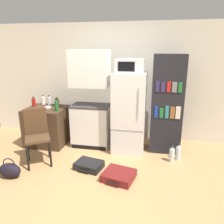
# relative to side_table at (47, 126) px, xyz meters

# --- Properties ---
(ground_plane) EXTENTS (24.00, 24.00, 0.00)m
(ground_plane) POSITION_rel_side_table_xyz_m (1.29, -1.25, -0.39)
(ground_plane) COLOR tan
(wall_back) EXTENTS (6.40, 0.10, 2.50)m
(wall_back) POSITION_rel_side_table_xyz_m (1.49, 0.75, 0.86)
(wall_back) COLOR silver
(wall_back) RESTS_ON ground_plane
(side_table) EXTENTS (0.80, 0.71, 0.79)m
(side_table) POSITION_rel_side_table_xyz_m (0.00, 0.00, 0.00)
(side_table) COLOR #422D1E
(side_table) RESTS_ON ground_plane
(kitchen_hutch) EXTENTS (0.77, 0.49, 1.95)m
(kitchen_hutch) POSITION_rel_side_table_xyz_m (0.93, 0.11, 0.52)
(kitchen_hutch) COLOR white
(kitchen_hutch) RESTS_ON ground_plane
(refrigerator) EXTENTS (0.61, 0.65, 1.54)m
(refrigerator) POSITION_rel_side_table_xyz_m (1.72, 0.04, 0.38)
(refrigerator) COLOR white
(refrigerator) RESTS_ON ground_plane
(microwave) EXTENTS (0.51, 0.45, 0.24)m
(microwave) POSITION_rel_side_table_xyz_m (1.72, 0.04, 1.27)
(microwave) COLOR silver
(microwave) RESTS_ON refrigerator
(bookshelf) EXTENTS (0.58, 0.41, 1.87)m
(bookshelf) POSITION_rel_side_table_xyz_m (2.43, 0.16, 0.54)
(bookshelf) COLOR black
(bookshelf) RESTS_ON ground_plane
(bottle_amber_beer) EXTENTS (0.08, 0.08, 0.17)m
(bottle_amber_beer) POSITION_rel_side_table_xyz_m (0.13, 0.27, 0.46)
(bottle_amber_beer) COLOR brown
(bottle_amber_beer) RESTS_ON side_table
(bottle_ketchup_red) EXTENTS (0.08, 0.08, 0.20)m
(bottle_ketchup_red) POSITION_rel_side_table_xyz_m (-0.32, 0.09, 0.48)
(bottle_ketchup_red) COLOR #AD1914
(bottle_ketchup_red) RESTS_ON side_table
(bottle_milk_white) EXTENTS (0.08, 0.08, 0.20)m
(bottle_milk_white) POSITION_rel_side_table_xyz_m (-0.20, 0.29, 0.48)
(bottle_milk_white) COLOR white
(bottle_milk_white) RESTS_ON side_table
(bottle_green_tall) EXTENTS (0.08, 0.08, 0.25)m
(bottle_green_tall) POSITION_rel_side_table_xyz_m (0.32, -0.16, 0.50)
(bottle_green_tall) COLOR #1E6028
(bottle_green_tall) RESTS_ON side_table
(bottle_clear_short) EXTENTS (0.07, 0.07, 0.21)m
(bottle_clear_short) POSITION_rel_side_table_xyz_m (-0.06, 0.28, 0.48)
(bottle_clear_short) COLOR silver
(bottle_clear_short) RESTS_ON side_table
(bowl) EXTENTS (0.12, 0.12, 0.03)m
(bowl) POSITION_rel_side_table_xyz_m (0.05, 0.00, 0.41)
(bowl) COLOR silver
(bowl) RESTS_ON side_table
(chair) EXTENTS (0.55, 0.55, 0.97)m
(chair) POSITION_rel_side_table_xyz_m (0.20, -0.76, 0.18)
(chair) COLOR black
(chair) RESTS_ON ground_plane
(suitcase_large_flat) EXTENTS (0.50, 0.42, 0.12)m
(suitcase_large_flat) POSITION_rel_side_table_xyz_m (1.16, -0.83, -0.33)
(suitcase_large_flat) COLOR black
(suitcase_large_flat) RESTS_ON ground_plane
(suitcase_small_flat) EXTENTS (0.55, 0.51, 0.12)m
(suitcase_small_flat) POSITION_rel_side_table_xyz_m (1.70, -1.04, -0.33)
(suitcase_small_flat) COLOR maroon
(suitcase_small_flat) RESTS_ON ground_plane
(handbag) EXTENTS (0.36, 0.20, 0.33)m
(handbag) POSITION_rel_side_table_xyz_m (0.01, -1.32, -0.27)
(handbag) COLOR black
(handbag) RESTS_ON ground_plane
(water_bottle_front) EXTENTS (0.09, 0.09, 0.31)m
(water_bottle_front) POSITION_rel_side_table_xyz_m (2.67, -0.20, -0.26)
(water_bottle_front) COLOR silver
(water_bottle_front) RESTS_ON ground_plane
(water_bottle_middle) EXTENTS (0.09, 0.09, 0.31)m
(water_bottle_middle) POSITION_rel_side_table_xyz_m (2.55, -0.31, -0.26)
(water_bottle_middle) COLOR silver
(water_bottle_middle) RESTS_ON ground_plane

